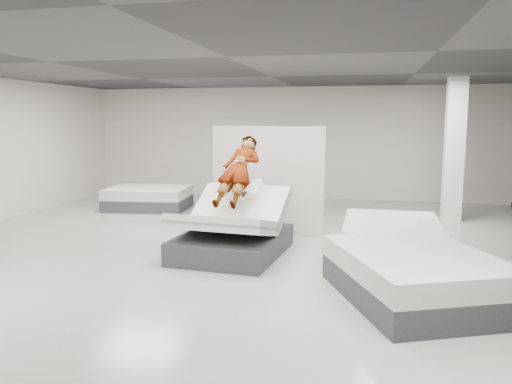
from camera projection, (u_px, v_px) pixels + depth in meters
The scene contains 9 objects.
room at pixel (227, 164), 7.68m from camera, with size 14.00×14.04×3.20m.
hero_bed at pixel (233, 231), 8.43m from camera, with size 1.78×2.25×1.22m.
person at pixel (239, 180), 8.59m from camera, with size 0.60×0.39×1.65m, color slate.
remote at pixel (244, 194), 8.23m from camera, with size 0.05×0.14×0.03m, color black.
divider_panel at pixel (267, 180), 10.03m from camera, with size 2.36×0.11×2.14m, color beige.
flat_bed_right_far at pixel (391, 238), 8.47m from camera, with size 1.59×2.10×0.57m.
flat_bed_right_near at pixel (415, 276), 6.31m from camera, with size 2.46×2.75×0.62m.
flat_bed_left_far at pixel (148, 198), 12.79m from camera, with size 2.13×1.69×0.55m.
column at pixel (454, 150), 11.16m from camera, with size 0.40×0.40×3.20m, color white.
Camera 1 is at (2.10, -7.38, 2.28)m, focal length 35.00 mm.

